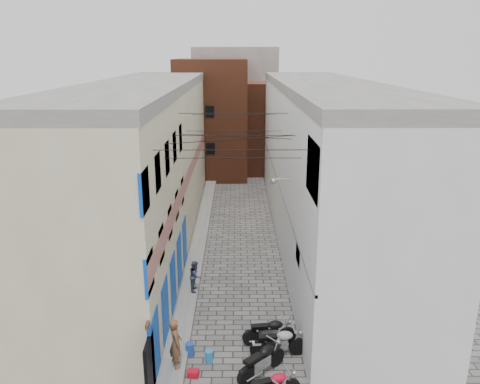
{
  "coord_description": "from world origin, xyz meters",
  "views": [
    {
      "loc": [
        0.16,
        -12.56,
        10.43
      ],
      "look_at": [
        0.32,
        12.47,
        3.0
      ],
      "focal_mm": 35.0,
      "sensor_mm": 36.0,
      "label": 1
    }
  ],
  "objects_px": {
    "motorcycle_e": "(262,359)",
    "motorcycle_g": "(269,330)",
    "person_a": "(176,343)",
    "red_crate": "(193,373)",
    "motorcycle_f": "(278,341)",
    "water_jug_far": "(190,349)",
    "person_b": "(195,276)",
    "water_jug_near": "(209,356)"
  },
  "relations": [
    {
      "from": "motorcycle_g",
      "to": "person_a",
      "type": "xyz_separation_m",
      "value": [
        -3.26,
        -1.58,
        0.55
      ]
    },
    {
      "from": "motorcycle_f",
      "to": "person_b",
      "type": "xyz_separation_m",
      "value": [
        -3.33,
        4.44,
        0.35
      ]
    },
    {
      "from": "motorcycle_f",
      "to": "red_crate",
      "type": "relative_size",
      "value": 5.59
    },
    {
      "from": "person_b",
      "to": "red_crate",
      "type": "relative_size",
      "value": 3.77
    },
    {
      "from": "water_jug_far",
      "to": "red_crate",
      "type": "bearing_deg",
      "value": -79.14
    },
    {
      "from": "person_a",
      "to": "water_jug_near",
      "type": "relative_size",
      "value": 4.0
    },
    {
      "from": "person_a",
      "to": "red_crate",
      "type": "relative_size",
      "value": 4.78
    },
    {
      "from": "motorcycle_g",
      "to": "person_a",
      "type": "distance_m",
      "value": 3.67
    },
    {
      "from": "motorcycle_f",
      "to": "motorcycle_g",
      "type": "distance_m",
      "value": 0.77
    },
    {
      "from": "motorcycle_g",
      "to": "water_jug_far",
      "type": "distance_m",
      "value": 3.0
    },
    {
      "from": "person_b",
      "to": "person_a",
      "type": "bearing_deg",
      "value": -177.7
    },
    {
      "from": "water_jug_near",
      "to": "red_crate",
      "type": "xyz_separation_m",
      "value": [
        -0.49,
        -0.77,
        -0.11
      ]
    },
    {
      "from": "person_b",
      "to": "water_jug_near",
      "type": "xyz_separation_m",
      "value": [
        0.86,
        -4.77,
        -0.73
      ]
    },
    {
      "from": "motorcycle_e",
      "to": "person_b",
      "type": "distance_m",
      "value": 6.11
    },
    {
      "from": "water_jug_far",
      "to": "motorcycle_e",
      "type": "bearing_deg",
      "value": -23.3
    },
    {
      "from": "red_crate",
      "to": "motorcycle_f",
      "type": "bearing_deg",
      "value": 20.51
    },
    {
      "from": "person_a",
      "to": "motorcycle_g",
      "type": "bearing_deg",
      "value": -80.62
    },
    {
      "from": "motorcycle_f",
      "to": "red_crate",
      "type": "distance_m",
      "value": 3.19
    },
    {
      "from": "water_jug_far",
      "to": "red_crate",
      "type": "xyz_separation_m",
      "value": [
        0.22,
        -1.15,
        -0.13
      ]
    },
    {
      "from": "motorcycle_g",
      "to": "person_a",
      "type": "height_order",
      "value": "person_a"
    },
    {
      "from": "red_crate",
      "to": "water_jug_far",
      "type": "bearing_deg",
      "value": 100.86
    },
    {
      "from": "motorcycle_g",
      "to": "water_jug_near",
      "type": "relative_size",
      "value": 4.56
    },
    {
      "from": "motorcycle_g",
      "to": "motorcycle_e",
      "type": "bearing_deg",
      "value": -19.01
    },
    {
      "from": "water_jug_far",
      "to": "red_crate",
      "type": "height_order",
      "value": "water_jug_far"
    },
    {
      "from": "motorcycle_e",
      "to": "motorcycle_g",
      "type": "distance_m",
      "value": 1.8
    },
    {
      "from": "person_a",
      "to": "red_crate",
      "type": "distance_m",
      "value": 1.2
    },
    {
      "from": "person_a",
      "to": "water_jug_far",
      "type": "xyz_separation_m",
      "value": [
        0.36,
        0.91,
        -0.89
      ]
    },
    {
      "from": "person_a",
      "to": "water_jug_near",
      "type": "xyz_separation_m",
      "value": [
        1.07,
        0.53,
        -0.91
      ]
    },
    {
      "from": "water_jug_far",
      "to": "water_jug_near",
      "type": "bearing_deg",
      "value": -28.22
    },
    {
      "from": "person_b",
      "to": "red_crate",
      "type": "xyz_separation_m",
      "value": [
        0.37,
        -5.55,
        -0.83
      ]
    },
    {
      "from": "motorcycle_f",
      "to": "water_jug_far",
      "type": "distance_m",
      "value": 3.2
    },
    {
      "from": "motorcycle_e",
      "to": "person_b",
      "type": "relative_size",
      "value": 1.53
    },
    {
      "from": "motorcycle_f",
      "to": "person_b",
      "type": "bearing_deg",
      "value": -148.75
    },
    {
      "from": "motorcycle_g",
      "to": "water_jug_far",
      "type": "height_order",
      "value": "motorcycle_g"
    },
    {
      "from": "person_a",
      "to": "person_b",
      "type": "xyz_separation_m",
      "value": [
        0.21,
        5.3,
        -0.19
      ]
    },
    {
      "from": "person_a",
      "to": "water_jug_far",
      "type": "bearing_deg",
      "value": -38.03
    },
    {
      "from": "person_b",
      "to": "motorcycle_g",
      "type": "bearing_deg",
      "value": -136.09
    },
    {
      "from": "motorcycle_e",
      "to": "motorcycle_g",
      "type": "relative_size",
      "value": 1.06
    },
    {
      "from": "motorcycle_f",
      "to": "motorcycle_e",
      "type": "bearing_deg",
      "value": -37.75
    },
    {
      "from": "motorcycle_f",
      "to": "red_crate",
      "type": "xyz_separation_m",
      "value": [
        -2.96,
        -1.11,
        -0.48
      ]
    },
    {
      "from": "person_a",
      "to": "person_b",
      "type": "distance_m",
      "value": 5.31
    },
    {
      "from": "motorcycle_f",
      "to": "person_a",
      "type": "xyz_separation_m",
      "value": [
        -3.53,
        -0.86,
        0.54
      ]
    }
  ]
}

